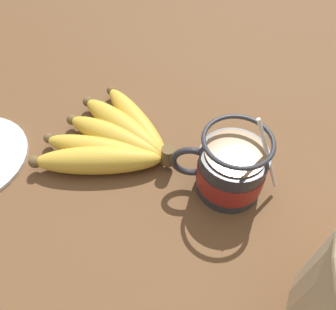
# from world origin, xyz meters

# --- Properties ---
(table) EXTENTS (1.34, 1.34, 0.03)m
(table) POSITION_xyz_m (0.00, 0.00, 0.02)
(table) COLOR brown
(table) RESTS_ON ground
(coffee_mug) EXTENTS (0.15, 0.09, 0.14)m
(coffee_mug) POSITION_xyz_m (-0.09, 0.03, 0.07)
(coffee_mug) COLOR #28282D
(coffee_mug) RESTS_ON table
(banana_bunch) EXTENTS (0.21, 0.21, 0.04)m
(banana_bunch) POSITION_xyz_m (0.09, -0.02, 0.05)
(banana_bunch) COLOR brown
(banana_bunch) RESTS_ON table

